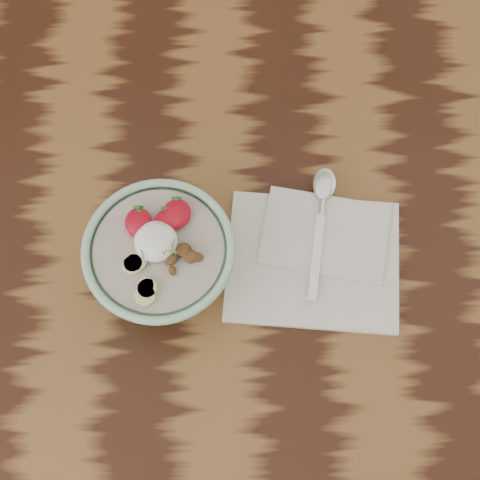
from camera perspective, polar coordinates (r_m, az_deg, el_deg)
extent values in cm
cube|color=black|center=(97.98, 4.19, 0.15)|extent=(160.00, 90.00, 4.00)
cylinder|color=#96CAA4|center=(93.81, -6.29, -2.82)|extent=(8.57, 8.57, 1.22)
torus|color=#96CAA4|center=(84.39, -6.98, -0.79)|extent=(19.48, 19.48, 1.12)
cylinder|color=beige|center=(84.97, -6.94, -0.92)|extent=(16.52, 16.52, 1.02)
ellipsoid|color=white|center=(83.77, -7.21, -0.12)|extent=(5.46, 5.46, 3.00)
ellipsoid|color=#9F0717|center=(84.96, -8.52, 1.22)|extent=(3.26, 3.59, 1.79)
cone|color=#286623|center=(85.24, -8.52, 2.21)|extent=(1.40, 1.03, 1.52)
ellipsoid|color=#9F0717|center=(85.15, -8.67, 1.55)|extent=(3.43, 3.77, 1.88)
cone|color=#286623|center=(85.46, -8.66, 2.59)|extent=(1.40, 1.03, 1.52)
ellipsoid|color=#9F0717|center=(84.76, -6.32, 1.52)|extent=(3.12, 3.43, 1.72)
cone|color=#286623|center=(85.01, -6.32, 2.48)|extent=(1.40, 1.03, 1.52)
ellipsoid|color=#9F0717|center=(84.90, -5.42, 2.25)|extent=(3.65, 4.01, 2.01)
cone|color=#286623|center=(85.27, -5.42, 3.35)|extent=(1.40, 1.03, 1.52)
cylinder|color=#CDC587|center=(82.45, -8.12, -4.76)|extent=(2.63, 2.63, 0.70)
cylinder|color=#CDC587|center=(83.90, -9.10, -2.00)|extent=(2.32, 2.32, 0.70)
cylinder|color=#CDC587|center=(82.80, -8.04, -3.88)|extent=(2.06, 2.06, 0.70)
cylinder|color=#CDC587|center=(83.83, -9.23, -2.20)|extent=(2.41, 2.41, 0.70)
cylinder|color=#CDC587|center=(82.67, -7.90, -4.14)|extent=(2.43, 2.43, 0.70)
cylinder|color=#CDC587|center=(83.90, -8.78, -1.84)|extent=(2.43, 2.43, 0.70)
ellipsoid|color=brown|center=(83.51, -5.69, -1.22)|extent=(2.08, 2.08, 1.04)
ellipsoid|color=brown|center=(83.11, -4.23, -1.35)|extent=(2.46, 2.35, 1.28)
ellipsoid|color=brown|center=(83.19, -4.20, -1.58)|extent=(1.80, 1.77, 0.87)
ellipsoid|color=brown|center=(82.95, -5.77, -2.60)|extent=(1.26, 1.47, 0.97)
ellipsoid|color=brown|center=(83.19, -5.85, -1.61)|extent=(2.30, 2.31, 1.43)
ellipsoid|color=brown|center=(83.44, -4.84, -0.84)|extent=(2.19, 2.10, 1.42)
ellipsoid|color=brown|center=(83.14, -3.63, -1.47)|extent=(1.76, 1.53, 1.12)
cylinder|color=#558839|center=(82.10, -5.91, -0.98)|extent=(1.60, 0.52, 0.24)
cylinder|color=#558839|center=(83.26, -6.59, 0.99)|extent=(0.42, 1.60, 0.24)
cylinder|color=#558839|center=(82.83, -7.28, 0.00)|extent=(1.04, 1.33, 0.23)
cylinder|color=#558839|center=(82.90, -7.61, 0.02)|extent=(1.19, 0.76, 0.22)
cylinder|color=#558839|center=(83.18, -6.56, 0.86)|extent=(0.97, 1.61, 0.24)
cylinder|color=#558839|center=(82.60, -6.59, -0.20)|extent=(1.58, 0.47, 0.23)
cylinder|color=#558839|center=(82.33, -8.28, -1.34)|extent=(0.68, 1.73, 0.24)
cylinder|color=#558839|center=(82.34, -6.77, -0.76)|extent=(1.12, 1.66, 0.24)
cylinder|color=#558839|center=(82.15, -5.66, -0.79)|extent=(0.71, 1.30, 0.23)
cylinder|color=#558839|center=(83.05, -7.15, 0.44)|extent=(1.84, 0.53, 0.24)
cylinder|color=#558839|center=(83.37, -7.26, 0.98)|extent=(1.26, 1.55, 0.24)
cylinder|color=#558839|center=(82.31, -5.75, -0.50)|extent=(0.45, 1.68, 0.24)
cylinder|color=#558839|center=(83.36, -8.03, 0.70)|extent=(1.32, 1.07, 0.23)
cube|color=silver|center=(94.51, 6.24, -1.80)|extent=(25.79, 21.67, 0.92)
cube|color=silver|center=(95.27, 7.25, 0.47)|extent=(19.59, 15.31, 0.55)
cube|color=silver|center=(93.47, 6.53, -1.45)|extent=(3.26, 12.79, 0.39)
cylinder|color=silver|center=(96.27, 7.03, 3.08)|extent=(1.30, 3.41, 0.78)
ellipsoid|color=silver|center=(97.49, 7.22, 4.81)|extent=(4.17, 5.57, 1.06)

